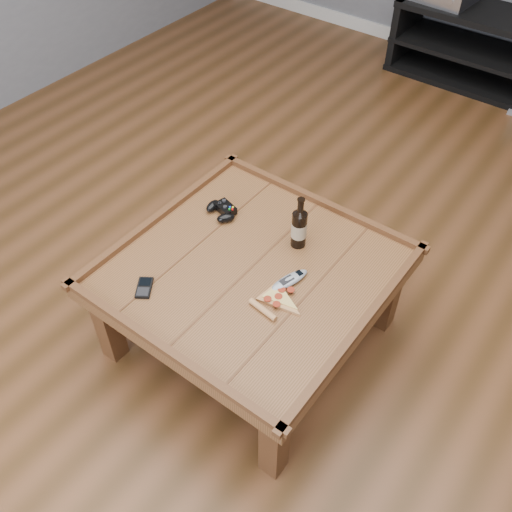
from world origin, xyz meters
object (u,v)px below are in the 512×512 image
Objects in this scene: beer_bottle at (299,227)px; pizza_slice at (276,300)px; media_console at (495,53)px; remote_control at (290,280)px; coffee_table at (251,278)px; smartphone at (144,288)px; game_controller at (222,210)px.

pizza_slice is at bearing -70.75° from beer_bottle.
media_console reaches higher than remote_control.
pizza_slice is (0.10, -0.30, -0.09)m from beer_bottle.
coffee_table is at bearing -108.33° from beer_bottle.
smartphone is at bearing -142.40° from pizza_slice.
media_console reaches higher than smartphone.
beer_bottle is at bearing 71.67° from coffee_table.
coffee_table and remote_control have the same top height.
media_console is at bearing 90.00° from coffee_table.
beer_bottle is 1.34× the size of remote_control.
coffee_table is at bearing -154.31° from remote_control.
coffee_table is 6.49× the size of game_controller.
pizza_slice is 0.50m from smartphone.
game_controller is at bearing 178.16° from remote_control.
media_console is (0.00, 2.75, -0.15)m from coffee_table.
beer_bottle is 0.23m from remote_control.
remote_control is (-0.01, 0.10, 0.00)m from pizza_slice.
pizza_slice is at bearing -86.46° from media_console.
media_console is 2.84m from pizza_slice.
media_console is 2.55m from beer_bottle.
beer_bottle reaches higher than pizza_slice.
pizza_slice is at bearing -13.51° from game_controller.
coffee_table is 4.34× the size of pizza_slice.
pizza_slice is 1.34× the size of remote_control.
game_controller is at bearing 59.73° from smartphone.
media_console is 12.42× the size of smartphone.
beer_bottle is (0.07, -2.53, 0.30)m from media_console.
coffee_table is at bearing 163.42° from pizza_slice.
game_controller is at bearing 158.89° from pizza_slice.
beer_bottle reaches higher than smartphone.
media_console is at bearing 91.63° from beer_bottle.
pizza_slice is at bearing -24.01° from coffee_table.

